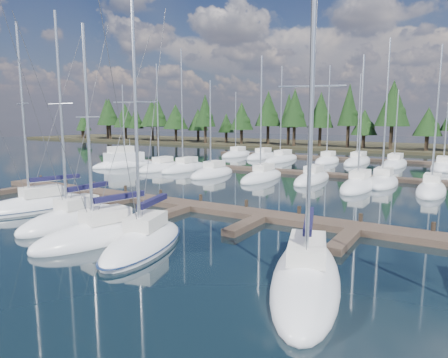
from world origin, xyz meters
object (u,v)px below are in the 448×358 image
Objects in this scene: front_sailboat_1 at (37,206)px; front_sailboat_2 at (73,219)px; front_sailboat_4 at (144,243)px; main_dock at (188,207)px; motor_yacht_left at (124,163)px; front_sailboat_3 at (101,235)px; front_sailboat_5 at (306,277)px.

front_sailboat_1 is 5.79m from front_sailboat_2.
main_dock is at bearing 111.32° from front_sailboat_4.
motor_yacht_left is at bearing 136.72° from front_sailboat_4.
front_sailboat_3 is at bearing -15.21° from front_sailboat_1.
front_sailboat_5 reaches higher than front_sailboat_3.
front_sailboat_2 is 7.30m from front_sailboat_4.
front_sailboat_5 is at bearing -34.31° from main_dock.
front_sailboat_3 reaches higher than motor_yacht_left.
front_sailboat_2 reaches higher than front_sailboat_4.
front_sailboat_4 is at bearing -10.01° from front_sailboat_2.
front_sailboat_4 is (7.19, -1.27, -0.01)m from front_sailboat_2.
front_sailboat_2 is 16.04m from front_sailboat_5.
front_sailboat_1 is at bearing 168.96° from front_sailboat_4.
main_dock is 29.53m from motor_yacht_left.
main_dock is 3.08× the size of front_sailboat_5.
front_sailboat_4 is at bearing 2.87° from front_sailboat_3.
front_sailboat_2 is 1.39× the size of motor_yacht_left.
front_sailboat_2 is 1.01× the size of front_sailboat_4.
front_sailboat_4 is (12.85, -2.51, 0.01)m from front_sailboat_1.
main_dock is 4.44× the size of motor_yacht_left.
main_dock is 3.24× the size of front_sailboat_4.
motor_yacht_left is (-27.17, 25.58, 0.22)m from front_sailboat_4.
front_sailboat_4 is 1.37× the size of motor_yacht_left.
front_sailboat_1 is 1.14× the size of front_sailboat_3.
front_sailboat_5 is at bearing -6.42° from front_sailboat_1.
front_sailboat_1 is 10.14m from front_sailboat_3.
main_dock is at bearing 91.17° from front_sailboat_3.
front_sailboat_5 is at bearing 1.08° from front_sailboat_3.
front_sailboat_5 is 44.10m from motor_yacht_left.
front_sailboat_5 reaches higher than motor_yacht_left.
front_sailboat_2 is at bearing -12.33° from front_sailboat_1.
front_sailboat_2 is 1.12× the size of front_sailboat_3.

